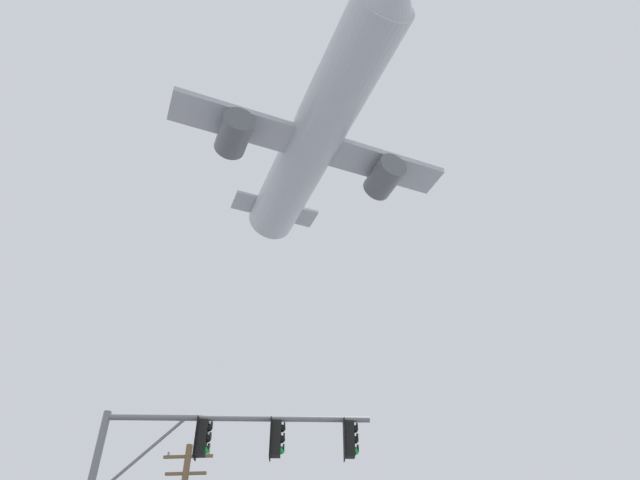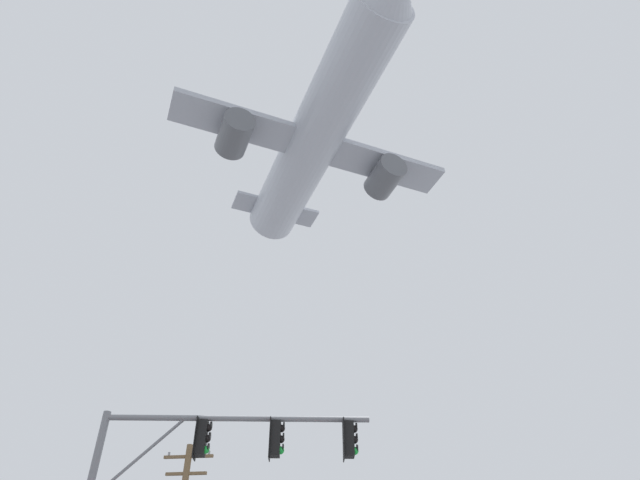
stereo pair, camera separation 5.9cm
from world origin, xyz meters
name	(u,v)px [view 1 (the left image)]	position (x,y,z in m)	size (l,w,h in m)	color
signal_pole_near	(205,467)	(-3.32, 8.95, 4.97)	(7.07, 1.15, 6.37)	slate
airplane	(316,135)	(-2.06, 22.51, 31.92)	(20.15, 26.09, 7.57)	#B7BCC6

